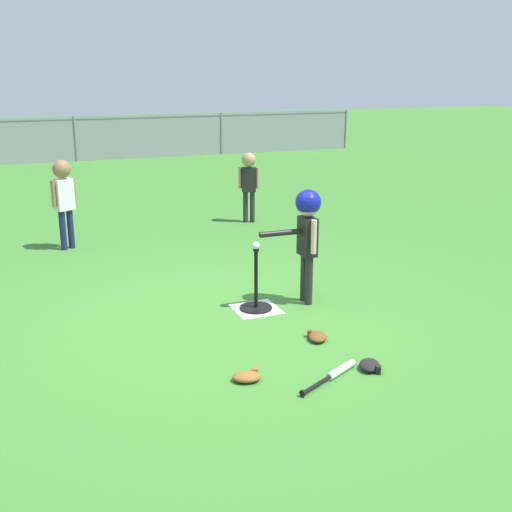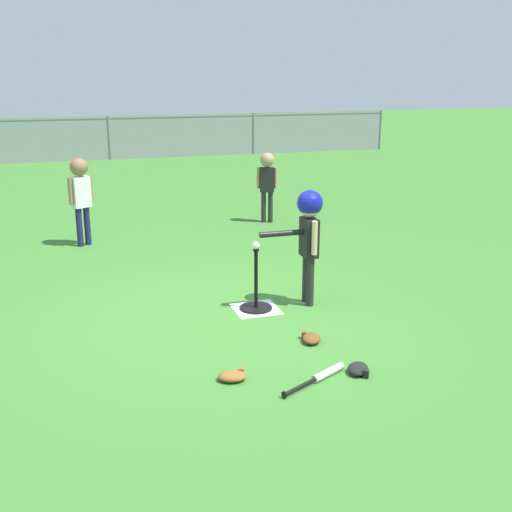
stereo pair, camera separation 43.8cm
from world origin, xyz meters
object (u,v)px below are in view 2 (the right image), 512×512
Objects in this scene: spare_bat_silver at (322,375)px; glove_near_bats at (232,376)px; glove_by_plate at (358,369)px; baseball_on_tee at (256,245)px; batting_tee at (256,300)px; batter_child at (309,224)px; glove_tossed_aside at (311,338)px; fielder_near_right at (81,190)px; fielder_near_left at (267,178)px.

glove_near_bats reaches higher than spare_bat_silver.
baseball_on_tee is at bearing 102.39° from glove_by_plate.
batting_tee is 1.60m from glove_by_plate.
batter_child reaches higher than glove_tossed_aside.
batting_tee is 2.31× the size of glove_tossed_aside.
glove_by_plate is at bearing -97.20° from batter_child.
baseball_on_tee is 1.72m from glove_by_plate.
fielder_near_right is (-1.49, 3.00, 0.11)m from baseball_on_tee.
batter_child is 1.87× the size of spare_bat_silver.
fielder_near_right is at bearing 116.38° from batting_tee.
spare_bat_silver is at bearing -178.66° from glove_by_plate.
fielder_near_right is at bearing 113.63° from glove_tossed_aside.
spare_bat_silver is 0.31m from glove_by_plate.
glove_by_plate is 1.01× the size of glove_tossed_aside.
glove_tossed_aside is at bearing -109.72° from batter_child.
batter_child is 4.35× the size of glove_tossed_aside.
batter_child is 1.24m from glove_tossed_aside.
fielder_near_left is at bearing 69.81° from batting_tee.
batter_child is at bearing -0.62° from batting_tee.
baseball_on_tee is 0.12× the size of spare_bat_silver.
glove_near_bats is at bearing 169.42° from glove_by_plate.
batting_tee is at bearing 65.60° from glove_near_bats.
baseball_on_tee reaches higher than glove_tossed_aside.
batter_child is at bearing 70.28° from glove_tossed_aside.
fielder_near_right is 1.89× the size of spare_bat_silver.
spare_bat_silver is at bearing -71.56° from fielder_near_right.
batting_tee is 1.57m from spare_bat_silver.
baseball_on_tee is 0.57m from batter_child.
glove_near_bats is (-1.17, -1.38, -0.80)m from batter_child.
fielder_near_right is 4.97m from glove_by_plate.
batter_child is at bearing -102.15° from fielder_near_left.
glove_near_bats is at bearing -111.40° from fielder_near_left.
batting_tee is 3.42m from fielder_near_right.
glove_tossed_aside is at bearing 100.65° from glove_by_plate.
glove_by_plate is (0.34, -1.56, -0.06)m from batting_tee.
batting_tee is at bearing -63.62° from fielder_near_right.
fielder_near_left is 4.03× the size of glove_tossed_aside.
batting_tee is 1.52m from glove_near_bats.
spare_bat_silver is at bearing -107.86° from batter_child.
glove_near_bats is (-0.66, 0.19, 0.01)m from spare_bat_silver.
baseball_on_tee reaches higher than glove_near_bats.
glove_tossed_aside is (0.22, -0.90, -0.62)m from baseball_on_tee.
spare_bat_silver is (1.52, -4.57, -0.73)m from fielder_near_right.
glove_tossed_aside is (-0.32, -0.90, -0.80)m from batter_child.
spare_bat_silver is at bearing -103.93° from fielder_near_left.
baseball_on_tee is at bearing 103.65° from glove_tossed_aside.
batter_child reaches higher than batting_tee.
glove_tossed_aside is at bearing 74.70° from spare_bat_silver.
glove_near_bats and glove_tossed_aside have the same top height.
batting_tee is 0.52× the size of fielder_near_right.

